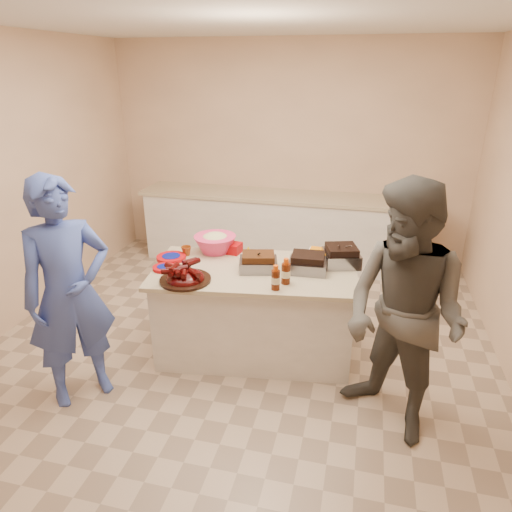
% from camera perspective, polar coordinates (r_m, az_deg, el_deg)
% --- Properties ---
extents(room, '(4.50, 5.00, 2.70)m').
position_cam_1_polar(room, '(4.13, -2.65, -12.45)').
color(room, beige).
rests_on(room, ground).
extents(back_counter, '(3.60, 0.64, 0.90)m').
position_cam_1_polar(back_counter, '(5.85, 3.27, 3.41)').
color(back_counter, silver).
rests_on(back_counter, ground).
extents(island, '(1.80, 1.11, 0.80)m').
position_cam_1_polar(island, '(4.20, -0.16, -11.69)').
color(island, silver).
rests_on(island, ground).
extents(rib_platter, '(0.45, 0.45, 0.16)m').
position_cam_1_polar(rib_platter, '(3.65, -8.81, -3.09)').
color(rib_platter, '#430404').
rests_on(rib_platter, island).
extents(pulled_pork_tray, '(0.36, 0.30, 0.09)m').
position_cam_1_polar(pulled_pork_tray, '(3.80, 0.28, -1.74)').
color(pulled_pork_tray, '#47230F').
rests_on(pulled_pork_tray, island).
extents(brisket_tray, '(0.32, 0.27, 0.09)m').
position_cam_1_polar(brisket_tray, '(3.81, 6.46, -1.85)').
color(brisket_tray, black).
rests_on(brisket_tray, island).
extents(roasting_pan, '(0.36, 0.36, 0.12)m').
position_cam_1_polar(roasting_pan, '(3.97, 10.53, -1.05)').
color(roasting_pan, gray).
rests_on(roasting_pan, island).
extents(coleslaw_bowl, '(0.43, 0.43, 0.26)m').
position_cam_1_polar(coleslaw_bowl, '(4.19, -5.09, 0.53)').
color(coleslaw_bowl, '#E83369').
rests_on(coleslaw_bowl, island).
extents(sausage_plate, '(0.37, 0.37, 0.05)m').
position_cam_1_polar(sausage_plate, '(4.02, 0.11, -0.32)').
color(sausage_plate, silver).
rests_on(sausage_plate, island).
extents(mac_cheese_dish, '(0.31, 0.24, 0.08)m').
position_cam_1_polar(mac_cheese_dish, '(4.06, 8.46, -0.35)').
color(mac_cheese_dish, orange).
rests_on(mac_cheese_dish, island).
extents(bbq_bottle_a, '(0.07, 0.07, 0.20)m').
position_cam_1_polar(bbq_bottle_a, '(3.48, 2.45, -4.17)').
color(bbq_bottle_a, '#471706').
rests_on(bbq_bottle_a, island).
extents(bbq_bottle_b, '(0.08, 0.08, 0.21)m').
position_cam_1_polar(bbq_bottle_b, '(3.58, 3.71, -3.42)').
color(bbq_bottle_b, '#471706').
rests_on(bbq_bottle_b, island).
extents(mustard_bottle, '(0.06, 0.06, 0.13)m').
position_cam_1_polar(mustard_bottle, '(3.98, -0.96, -0.60)').
color(mustard_bottle, '#DBB800').
rests_on(mustard_bottle, island).
extents(sauce_bowl, '(0.14, 0.06, 0.13)m').
position_cam_1_polar(sauce_bowl, '(3.93, -0.12, -0.90)').
color(sauce_bowl, silver).
rests_on(sauce_bowl, island).
extents(plate_stack_large, '(0.29, 0.29, 0.03)m').
position_cam_1_polar(plate_stack_large, '(4.08, -10.54, -0.39)').
color(plate_stack_large, '#A6060B').
rests_on(plate_stack_large, island).
extents(plate_stack_small, '(0.21, 0.21, 0.03)m').
position_cam_1_polar(plate_stack_small, '(3.89, -11.40, -1.64)').
color(plate_stack_small, '#A6060B').
rests_on(plate_stack_small, island).
extents(plastic_cup, '(0.10, 0.09, 0.09)m').
position_cam_1_polar(plastic_cup, '(4.14, -8.68, 0.11)').
color(plastic_cup, '#83360E').
rests_on(plastic_cup, island).
extents(basket_stack, '(0.20, 0.16, 0.09)m').
position_cam_1_polar(basket_stack, '(4.16, -3.15, 0.46)').
color(basket_stack, '#A6060B').
rests_on(basket_stack, island).
extents(guest_blue, '(1.72, 1.62, 0.41)m').
position_cam_1_polar(guest_blue, '(3.98, -20.44, -15.58)').
color(guest_blue, '#3E54AD').
rests_on(guest_blue, ground).
extents(guest_gray, '(1.83, 1.90, 0.67)m').
position_cam_1_polar(guest_gray, '(3.61, 16.22, -19.51)').
color(guest_gray, '#54524B').
rests_on(guest_gray, ground).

